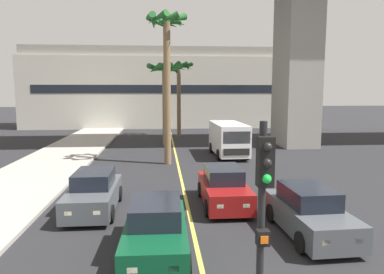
# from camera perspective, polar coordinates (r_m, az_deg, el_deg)

# --- Properties ---
(lane_stripe_center) EXTENTS (0.14, 56.00, 0.01)m
(lane_stripe_center) POSITION_cam_1_polar(r_m,az_deg,el_deg) (22.37, -2.18, -4.66)
(lane_stripe_center) COLOR #DBCC4C
(lane_stripe_center) RESTS_ON ground
(pier_building_backdrop) EXTENTS (36.24, 8.04, 10.03)m
(pier_building_backdrop) POSITION_cam_1_polar(r_m,az_deg,el_deg) (48.03, -3.70, 7.68)
(pier_building_backdrop) COLOR beige
(pier_building_backdrop) RESTS_ON ground
(car_queue_front) EXTENTS (1.96, 4.16, 1.56)m
(car_queue_front) POSITION_cam_1_polar(r_m,az_deg,el_deg) (12.51, 18.05, -11.36)
(car_queue_front) COLOR #4C5156
(car_queue_front) RESTS_ON ground
(car_queue_second) EXTENTS (1.85, 4.11, 1.56)m
(car_queue_second) POSITION_cam_1_polar(r_m,az_deg,el_deg) (14.88, 5.03, -8.02)
(car_queue_second) COLOR maroon
(car_queue_second) RESTS_ON ground
(car_queue_third) EXTENTS (1.89, 4.13, 1.56)m
(car_queue_third) POSITION_cam_1_polar(r_m,az_deg,el_deg) (10.57, -5.76, -14.55)
(car_queue_third) COLOR #0C4728
(car_queue_third) RESTS_ON ground
(car_queue_fourth) EXTENTS (1.84, 4.10, 1.56)m
(car_queue_fourth) POSITION_cam_1_polar(r_m,az_deg,el_deg) (14.61, -15.29, -8.54)
(car_queue_fourth) COLOR #4C5156
(car_queue_fourth) RESTS_ON ground
(delivery_van) EXTENTS (2.24, 5.29, 2.36)m
(delivery_van) POSITION_cam_1_polar(r_m,az_deg,el_deg) (25.80, 5.79, -0.20)
(delivery_van) COLOR white
(delivery_van) RESTS_ON ground
(traffic_light_median_near) EXTENTS (0.24, 0.37, 4.20)m
(traffic_light_median_near) POSITION_cam_1_polar(r_m,az_deg,el_deg) (5.81, 11.11, -12.34)
(traffic_light_median_near) COLOR black
(traffic_light_median_near) RESTS_ON ground
(palm_tree_near_median) EXTENTS (3.00, 3.03, 6.99)m
(palm_tree_near_median) POSITION_cam_1_polar(r_m,az_deg,el_deg) (30.54, -4.37, 8.95)
(palm_tree_near_median) COLOR brown
(palm_tree_near_median) RESTS_ON ground
(palm_tree_mid_median) EXTENTS (2.64, 2.65, 9.44)m
(palm_tree_mid_median) POSITION_cam_1_polar(r_m,az_deg,el_deg) (22.81, -4.03, 13.69)
(palm_tree_mid_median) COLOR brown
(palm_tree_mid_median) RESTS_ON ground
(palm_tree_far_median) EXTENTS (3.01, 3.04, 7.64)m
(palm_tree_far_median) POSITION_cam_1_polar(r_m,az_deg,el_deg) (36.89, -2.15, 9.65)
(palm_tree_far_median) COLOR brown
(palm_tree_far_median) RESTS_ON ground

